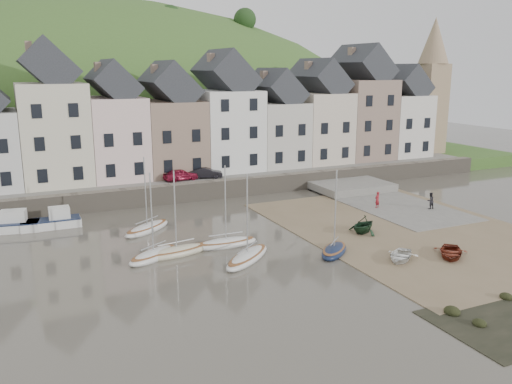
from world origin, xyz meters
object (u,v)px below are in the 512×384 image
sailboat_0 (147,228)px  car_left (181,175)px  rowboat_green (363,224)px  rowboat_red (451,252)px  rowboat_white (400,256)px  person_red (377,200)px  car_right (206,173)px  person_dark (430,201)px

sailboat_0 → car_left: sailboat_0 is taller
rowboat_green → rowboat_red: rowboat_green is taller
rowboat_white → rowboat_red: size_ratio=0.92×
car_left → sailboat_0: bearing=143.3°
rowboat_red → car_left: car_left is taller
rowboat_white → person_red: bearing=110.7°
car_left → car_right: 2.80m
person_dark → sailboat_0: bearing=-13.4°
rowboat_green → person_dark: person_dark is taller
rowboat_green → person_red: 8.22m
rowboat_red → car_left: size_ratio=0.90×
rowboat_white → car_left: car_left is taller
person_red → car_right: car_right is taller
sailboat_0 → rowboat_white: bearing=-44.9°
sailboat_0 → person_dark: 25.95m
person_dark → car_right: (-16.54, 15.36, 1.26)m
rowboat_white → person_red: (7.16, 11.96, 0.52)m
sailboat_0 → person_dark: sailboat_0 is taller
person_dark → car_left: car_left is taller
sailboat_0 → car_left: size_ratio=1.76×
sailboat_0 → person_dark: bearing=-10.0°
sailboat_0 → person_red: sailboat_0 is taller
rowboat_green → car_left: bearing=-174.7°
sailboat_0 → person_dark: (25.55, -4.53, 0.64)m
sailboat_0 → rowboat_red: (17.74, -15.06, 0.13)m
person_red → car_left: (-15.11, 12.95, 1.33)m
rowboat_red → person_dark: bearing=97.4°
rowboat_red → car_left: bearing=157.9°
rowboat_red → person_red: size_ratio=2.12×
sailboat_0 → rowboat_white: 19.96m
rowboat_green → car_right: car_right is taller
person_dark → car_left: bearing=-41.8°
person_red → sailboat_0: bearing=-21.6°
rowboat_white → person_dark: size_ratio=1.92×
rowboat_green → car_left: size_ratio=0.76×
rowboat_white → person_dark: 14.88m
rowboat_red → sailboat_0: bearing=-176.4°
car_right → person_dark: bearing=-115.3°
rowboat_white → person_dark: bearing=91.6°
person_red → rowboat_white: bearing=43.2°
rowboat_white → rowboat_green: 6.30m
person_red → person_dark: size_ratio=0.98×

